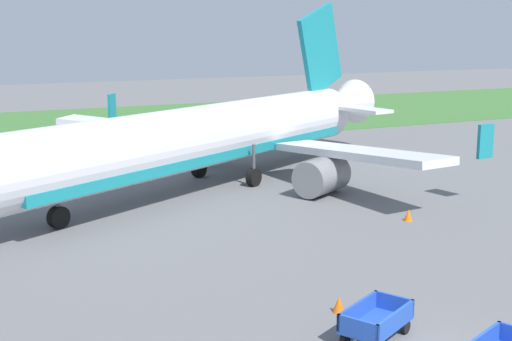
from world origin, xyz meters
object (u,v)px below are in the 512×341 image
object	(u,v)px
airplane	(210,137)
traffic_cone_mid_apron	(339,304)
baggage_cart_third_in_row	(376,321)
traffic_cone_near_plane	(408,215)

from	to	relation	value
airplane	traffic_cone_mid_apron	bearing A→B (deg)	-99.18
baggage_cart_third_in_row	traffic_cone_mid_apron	bearing A→B (deg)	88.12
airplane	baggage_cart_third_in_row	bearing A→B (deg)	-98.44
airplane	baggage_cart_third_in_row	distance (m)	22.79
traffic_cone_near_plane	traffic_cone_mid_apron	distance (m)	12.58
traffic_cone_mid_apron	airplane	bearing A→B (deg)	80.82
baggage_cart_third_in_row	traffic_cone_mid_apron	distance (m)	2.33
traffic_cone_mid_apron	baggage_cart_third_in_row	bearing A→B (deg)	-91.88
traffic_cone_near_plane	traffic_cone_mid_apron	bearing A→B (deg)	-137.83
airplane	traffic_cone_mid_apron	world-z (taller)	airplane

